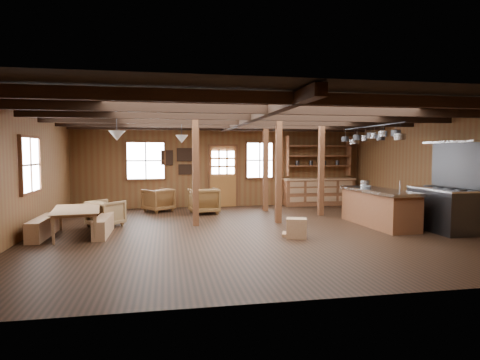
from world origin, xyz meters
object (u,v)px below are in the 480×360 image
Objects in this scene: dining_table at (78,222)px; armchair_a at (158,200)px; armchair_b at (204,201)px; commercial_range at (445,202)px; armchair_c at (106,213)px; kitchen_island at (379,207)px.

armchair_a is at bearing -34.82° from dining_table.
commercial_range is at bearing 137.96° from armchair_b.
armchair_a reaches higher than armchair_c.
commercial_range is 1.23× the size of dining_table.
armchair_c is (0.45, 1.06, 0.03)m from dining_table.
kitchen_island is 6.64m from armchair_a.
kitchen_island is 5.09m from armchair_b.
kitchen_island is 3.15× the size of armchair_a.
commercial_range is 2.67× the size of armchair_a.
armchair_b is at bearing 143.16° from kitchen_island.
armchair_b is (3.09, 2.76, 0.09)m from dining_table.
dining_table is at bearing 108.21° from armchair_c.
dining_table is at bearing 27.21° from armchair_a.
armchair_c is at bearing 167.60° from kitchen_island.
armchair_a is at bearing -76.63° from armchair_c.
dining_table is 4.14m from armchair_b.
armchair_b is (1.38, -0.71, 0.03)m from armchair_a.
dining_table is 1.15m from armchair_c.
kitchen_island is at bearing 144.07° from commercial_range.
commercial_range is at bearing 110.52° from armchair_a.
armchair_c is (-2.64, -1.70, -0.06)m from armchair_b.
armchair_b is (-5.45, 3.72, -0.29)m from commercial_range.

